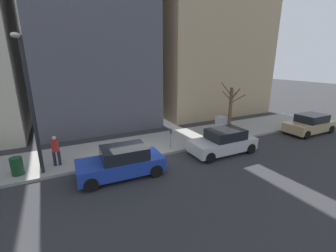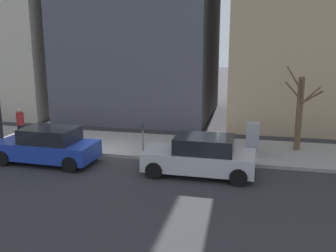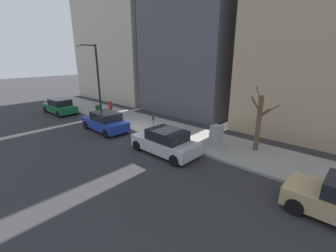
{
  "view_description": "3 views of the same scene",
  "coord_description": "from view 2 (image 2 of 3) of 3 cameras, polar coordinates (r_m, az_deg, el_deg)",
  "views": [
    {
      "loc": [
        -11.44,
        3.74,
        5.59
      ],
      "look_at": [
        1.08,
        -2.6,
        1.51
      ],
      "focal_mm": 24.0,
      "sensor_mm": 36.0,
      "label": 1
    },
    {
      "loc": [
        -14.86,
        -7.14,
        5.02
      ],
      "look_at": [
        -0.05,
        -3.73,
        1.57
      ],
      "focal_mm": 40.0,
      "sensor_mm": 36.0,
      "label": 2
    },
    {
      "loc": [
        -10.33,
        -13.88,
        5.57
      ],
      "look_at": [
        -0.25,
        -4.57,
        1.35
      ],
      "focal_mm": 24.0,
      "sensor_mm": 36.0,
      "label": 3
    }
  ],
  "objects": [
    {
      "name": "ground_plane",
      "position": [
        17.24,
        -12.17,
        -4.44
      ],
      "size": [
        120.0,
        120.0,
        0.0
      ],
      "primitive_type": "plane",
      "color": "#2B2B2D"
    },
    {
      "name": "sidewalk",
      "position": [
        18.97,
        -9.65,
        -2.51
      ],
      "size": [
        4.0,
        36.0,
        0.15
      ],
      "primitive_type": "cube",
      "color": "gray",
      "rests_on": "ground"
    },
    {
      "name": "parked_car_silver",
      "position": [
        14.39,
        4.96,
        -4.59
      ],
      "size": [
        1.96,
        4.22,
        1.52
      ],
      "rotation": [
        0.0,
        0.0,
        -0.01
      ],
      "color": "#B7B7BC",
      "rests_on": "ground"
    },
    {
      "name": "parked_car_blue",
      "position": [
        16.51,
        -17.84,
        -2.89
      ],
      "size": [
        2.05,
        4.26,
        1.52
      ],
      "rotation": [
        0.0,
        0.0,
        -0.04
      ],
      "color": "#1E389E",
      "rests_on": "ground"
    },
    {
      "name": "parking_meter",
      "position": [
        16.51,
        -3.86,
        -1.41
      ],
      "size": [
        0.14,
        0.1,
        1.35
      ],
      "color": "slate",
      "rests_on": "sidewalk"
    },
    {
      "name": "utility_box",
      "position": [
        16.69,
        12.74,
        -2.01
      ],
      "size": [
        0.83,
        0.61,
        1.43
      ],
      "color": "#A8A399",
      "rests_on": "sidewalk"
    },
    {
      "name": "bare_tree",
      "position": [
        17.84,
        19.41,
        2.2
      ],
      "size": [
        1.74,
        1.58,
        3.77
      ],
      "color": "brown",
      "rests_on": "sidewalk"
    },
    {
      "name": "pedestrian_near_meter",
      "position": [
        19.94,
        -21.57,
        0.5
      ],
      "size": [
        0.36,
        0.4,
        1.66
      ],
      "rotation": [
        0.0,
        0.0,
        1.41
      ],
      "color": "#1E1E2D",
      "rests_on": "sidewalk"
    }
  ]
}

